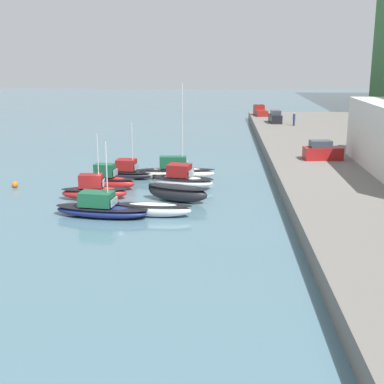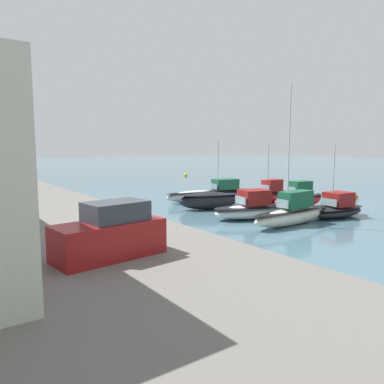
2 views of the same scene
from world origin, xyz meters
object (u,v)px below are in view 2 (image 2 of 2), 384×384
Objects in this scene: mooring_buoy_0 at (355,197)px; moored_boat_4 at (336,208)px; moored_boat_1 at (251,208)px; moored_boat_3 at (194,196)px; moored_boat_2 at (209,200)px; mooring_buoy_1 at (186,175)px; moored_boat_5 at (299,198)px; moored_boat_6 at (270,194)px; parked_car_0 at (111,234)px; moored_boat_7 at (223,191)px; moored_boat_0 at (293,212)px.

moored_boat_4 is at bearing 113.95° from mooring_buoy_0.
moored_boat_1 is 16.56m from mooring_buoy_0.
moored_boat_1 is 10.16m from moored_boat_3.
mooring_buoy_1 is (31.54, -19.07, -0.49)m from moored_boat_2.
moored_boat_1 is 41.53m from mooring_buoy_1.
moored_boat_3 is (10.03, -1.63, -0.20)m from moored_boat_1.
moored_boat_5 is (-8.83, -5.60, 0.29)m from moored_boat_3.
moored_boat_6 is 26.16m from parked_car_0.
moored_boat_4 is at bearing 172.95° from moored_boat_5.
mooring_buoy_0 is (-3.94, -8.86, -0.53)m from moored_boat_6.
moored_boat_7 reaches higher than mooring_buoy_1.
mooring_buoy_1 is at bearing -24.37° from moored_boat_6.
parked_car_0 reaches higher than moored_boat_5.
parked_car_0 is at bearing 119.81° from moored_boat_5.
moored_boat_2 is 20.04m from parked_car_0.
moored_boat_3 is at bearing -49.94° from parked_car_0.
parked_car_0 is at bearing 138.98° from moored_boat_7.
moored_boat_5 is (4.61, -6.40, 0.00)m from moored_boat_0.
moored_boat_1 reaches higher than mooring_buoy_1.
mooring_buoy_1 is (26.88, -17.41, -0.28)m from moored_boat_3.
moored_boat_0 is at bearing 133.82° from moored_boat_5.
moored_boat_0 is 44.24m from mooring_buoy_1.
moored_boat_4 is 8.82× the size of mooring_buoy_1.
moored_boat_5 is 9.30m from mooring_buoy_0.
moored_boat_1 is at bearing -160.29° from moored_boat_2.
mooring_buoy_0 is at bearing -60.72° from moored_boat_4.
moored_boat_7 is 1.84× the size of parked_car_0.
moored_boat_0 reaches higher than moored_boat_2.
moored_boat_6 reaches higher than moored_boat_2.
moored_boat_0 is 2.29× the size of parked_car_0.
moored_boat_0 is 14.82× the size of mooring_buoy_1.
moored_boat_1 is at bearing 118.80° from moored_boat_6.
moored_boat_2 is 0.93× the size of moored_boat_3.
moored_boat_6 is 9.71m from mooring_buoy_0.
moored_boat_0 is at bearing 106.11° from mooring_buoy_0.
moored_boat_0 reaches higher than moored_boat_6.
mooring_buoy_1 is at bearing -12.60° from moored_boat_4.
moored_boat_6 is 1.40× the size of parked_car_0.
moored_boat_4 is 8.80m from moored_boat_6.
mooring_buoy_1 is (35.79, -2.53, 0.02)m from mooring_buoy_0.
moored_boat_3 is (4.67, -1.66, -0.21)m from moored_boat_2.
moored_boat_6 reaches higher than moored_boat_4.
moored_boat_5 is at bearing 161.70° from mooring_buoy_1.
moored_boat_4 is at bearing -126.84° from moored_boat_2.
moored_boat_5 reaches higher than mooring_buoy_0.
moored_boat_7 is at bearing -16.07° from moored_boat_1.
moored_boat_7 is at bearing 5.72° from moored_boat_4.
moored_boat_1 is at bearing 152.71° from mooring_buoy_1.
moored_boat_5 is at bearing -100.38° from moored_boat_2.
moored_boat_5 is 1.31× the size of parked_car_0.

